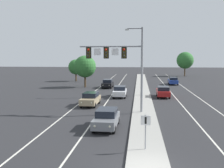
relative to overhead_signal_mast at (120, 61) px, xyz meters
The scene contains 17 objects.
median_island 7.06m from the overhead_signal_mast, 56.04° to the left, with size 2.40×110.00×0.15m, color #9E9B93.
lane_stripe_oncoming_center 12.27m from the overhead_signal_mast, 101.34° to the left, with size 0.14×100.00×0.01m, color silver.
lane_stripe_receding_center 14.08m from the overhead_signal_mast, 56.09° to the left, with size 0.14×100.00×0.01m, color silver.
edge_stripe_left 13.26m from the overhead_signal_mast, 116.89° to the left, with size 0.14×100.00×0.01m, color silver.
edge_stripe_right 16.03m from the overhead_signal_mast, 45.62° to the left, with size 0.14×100.00×0.01m, color silver.
overhead_signal_mast is the anchor object (origin of this frame).
median_sign_post 12.26m from the overhead_signal_mast, 77.82° to the right, with size 0.60×0.10×2.20m.
street_lamp_median 12.40m from the overhead_signal_mast, 80.01° to the left, with size 2.58×0.28×10.00m.
car_oncoming_grey 7.69m from the overhead_signal_mast, 96.05° to the right, with size 1.91×4.51×1.58m.
car_oncoming_tan 7.17m from the overhead_signal_mast, 134.39° to the left, with size 1.93×4.51×1.58m.
car_oncoming_white 12.06m from the overhead_signal_mast, 93.99° to the left, with size 1.84×4.48×1.58m.
car_oncoming_black 23.04m from the overhead_signal_mast, 99.89° to the left, with size 1.88×4.50×1.58m.
car_receding_red 13.58m from the overhead_signal_mast, 64.49° to the left, with size 1.89×4.50×1.58m.
car_receding_blue 30.95m from the overhead_signal_mast, 72.83° to the left, with size 1.90×4.50×1.58m.
tree_far_right_b 55.64m from the overhead_signal_mast, 73.98° to the left, with size 4.94×4.94×7.15m.
tree_far_left_c 24.33m from the overhead_signal_mast, 110.01° to the left, with size 4.19×4.19×6.06m.
tree_far_left_a 37.06m from the overhead_signal_mast, 110.41° to the left, with size 3.56×3.56×5.16m.
Camera 1 is at (-0.50, -13.71, 5.98)m, focal length 43.35 mm.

